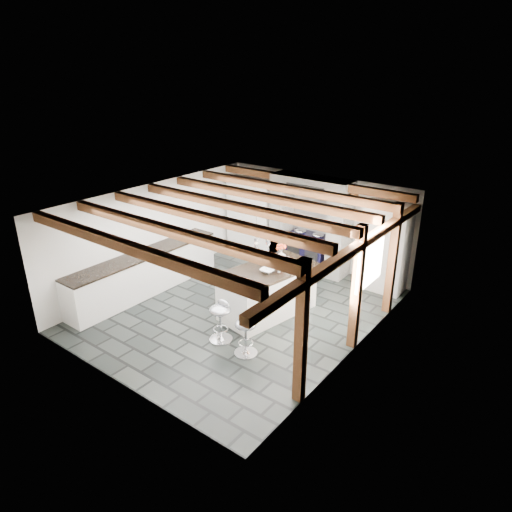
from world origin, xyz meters
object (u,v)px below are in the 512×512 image
Objects in this scene: bar_stool_near at (246,330)px; range_cooker at (308,251)px; kitchen_island at (268,291)px; bar_stool_far at (221,316)px.

range_cooker is at bearing 87.88° from bar_stool_near.
bar_stool_near is (1.06, -3.83, 0.01)m from range_cooker.
kitchen_island is at bearing -78.13° from range_cooker.
range_cooker is 3.79m from bar_stool_far.
kitchen_island is (0.51, -2.44, 0.04)m from range_cooker.
bar_stool_far reaches higher than bar_stool_near.
range_cooker is at bearing 97.07° from bar_stool_far.
kitchen_island is at bearing 93.78° from bar_stool_near.
bar_stool_near is at bearing -5.47° from bar_stool_far.
range_cooker reaches higher than bar_stool_near.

